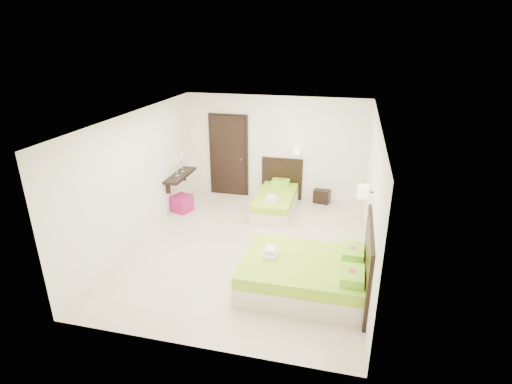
% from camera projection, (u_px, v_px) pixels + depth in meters
% --- Properties ---
extents(floor, '(5.50, 5.50, 0.00)m').
position_uv_depth(floor, '(248.00, 248.00, 7.91)').
color(floor, beige).
rests_on(floor, ground).
extents(bed_single, '(1.04, 1.73, 1.42)m').
position_uv_depth(bed_single, '(276.00, 200.00, 9.55)').
color(bed_single, beige).
rests_on(bed_single, ground).
extents(bed_double, '(2.03, 1.73, 1.68)m').
position_uv_depth(bed_double, '(308.00, 273.00, 6.56)').
color(bed_double, beige).
rests_on(bed_double, ground).
extents(nightstand, '(0.45, 0.41, 0.35)m').
position_uv_depth(nightstand, '(322.00, 195.00, 10.03)').
color(nightstand, black).
rests_on(nightstand, ground).
extents(ottoman, '(0.50, 0.50, 0.40)m').
position_uv_depth(ottoman, '(182.00, 203.00, 9.51)').
color(ottoman, '#8C1251').
rests_on(ottoman, ground).
extents(door, '(1.02, 0.15, 2.14)m').
position_uv_depth(door, '(229.00, 156.00, 10.22)').
color(door, black).
rests_on(door, ground).
extents(console_shelf, '(0.35, 1.20, 0.78)m').
position_uv_depth(console_shelf, '(180.00, 175.00, 9.51)').
color(console_shelf, black).
rests_on(console_shelf, ground).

